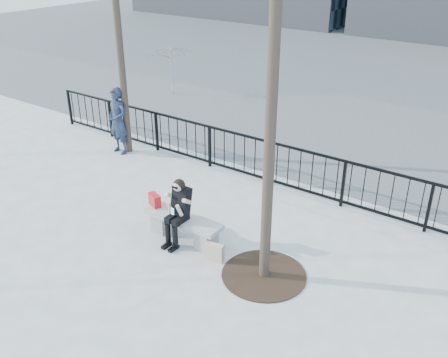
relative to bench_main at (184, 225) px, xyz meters
The scene contains 10 objects.
ground 0.30m from the bench_main, ahead, with size 120.00×120.00×0.00m, color gray.
street_surface 15.00m from the bench_main, 90.00° to the left, with size 60.00×23.00×0.01m, color #474747.
railing 3.01m from the bench_main, 90.00° to the left, with size 14.00×0.06×1.10m.
tree_grate 1.92m from the bench_main, ahead, with size 1.50×1.50×0.02m, color black.
bench_main is the anchor object (origin of this frame).
seated_woman 0.40m from the bench_main, 90.00° to the right, with size 0.50×0.64×1.34m.
handbag 0.81m from the bench_main, behind, with size 0.30×0.14×0.25m, color red.
shopping_bag 0.95m from the bench_main, 14.47° to the right, with size 0.36×0.13×0.34m, color beige.
standing_man 4.78m from the bench_main, 150.73° to the left, with size 0.66×0.43×1.81m, color black.
vendor_umbrella 9.82m from the bench_main, 132.02° to the left, with size 1.89×1.93×1.74m, color yellow.
Camera 1 is at (5.43, -6.31, 5.44)m, focal length 40.00 mm.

